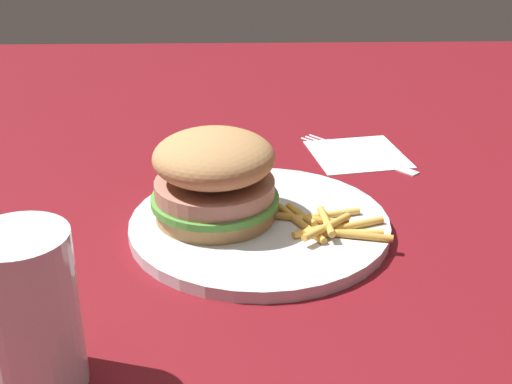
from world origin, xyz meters
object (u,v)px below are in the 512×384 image
Objects in this scene: plate at (256,225)px; drink_glass at (31,321)px; napkin at (357,154)px; fries_pile at (326,225)px; sandwich at (214,176)px; fork at (357,152)px.

plate is 2.17× the size of drink_glass.
fries_pile is at bearing -106.90° from napkin.
fries_pile is 0.30m from drink_glass.
fries_pile is at bearing -15.31° from sandwich.
fork is at bearing 47.48° from sandwich.
plate is 0.07m from fries_pile.
plate is 2.32× the size of napkin.
sandwich reaches higher than napkin.
napkin is at bearing 47.12° from sandwich.
sandwich is 0.26m from napkin.
napkin is 0.94× the size of drink_glass.
fries_pile reaches higher than fork.
sandwich reaches higher than fork.
fries_pile is 0.91× the size of drink_glass.
drink_glass is at bearing -125.75° from plate.
napkin is (0.13, 0.19, -0.01)m from plate.
fries_pile reaches higher than plate.
drink_glass reaches higher than napkin.
napkin is at bearing 55.76° from plate.
plate reaches higher than fork.
sandwich is 0.25m from drink_glass.
drink_glass reaches higher than fries_pile.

